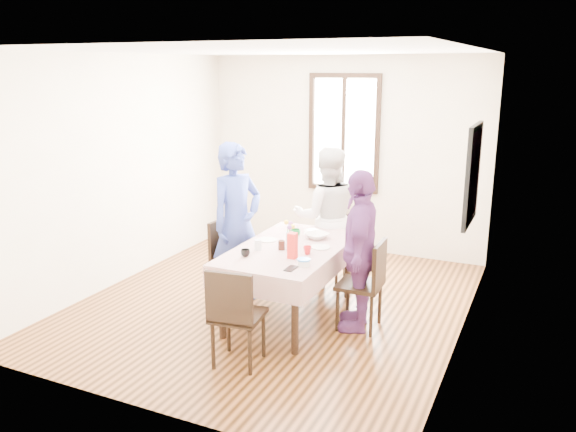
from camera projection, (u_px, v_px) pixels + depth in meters
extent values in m
plane|color=#311A08|center=(274.00, 303.00, 6.41)|extent=(4.50, 4.50, 0.00)
plane|color=beige|center=(344.00, 155.00, 8.05)|extent=(4.00, 0.00, 4.00)
plane|color=beige|center=(469.00, 202.00, 5.26)|extent=(0.00, 4.50, 4.50)
cube|color=black|center=(344.00, 133.00, 7.96)|extent=(1.02, 0.06, 1.62)
cube|color=white|center=(344.00, 133.00, 7.97)|extent=(0.90, 0.02, 1.50)
cube|color=red|center=(473.00, 175.00, 5.48)|extent=(0.04, 0.76, 0.96)
cube|color=black|center=(290.00, 282.00, 5.99)|extent=(0.88, 1.58, 0.75)
cube|color=#550C10|center=(290.00, 247.00, 5.89)|extent=(1.00, 1.70, 0.01)
cube|color=black|center=(235.00, 261.00, 6.40)|extent=(0.45, 0.45, 0.91)
cube|color=black|center=(360.00, 284.00, 5.71)|extent=(0.43, 0.43, 0.91)
cube|color=black|center=(328.00, 246.00, 6.92)|extent=(0.44, 0.44, 0.91)
cube|color=black|center=(238.00, 315.00, 5.01)|extent=(0.47, 0.47, 0.91)
imported|color=#314194|center=(236.00, 224.00, 6.28)|extent=(0.64, 0.76, 1.78)
imported|color=silver|center=(328.00, 216.00, 6.81)|extent=(0.99, 0.90, 1.66)
imported|color=#663171|center=(359.00, 251.00, 5.63)|extent=(0.60, 1.01, 1.61)
imported|color=black|center=(245.00, 253.00, 5.59)|extent=(0.09, 0.09, 0.07)
imported|color=red|center=(307.00, 250.00, 5.66)|extent=(0.11, 0.11, 0.08)
imported|color=#0C7226|center=(296.00, 233.00, 6.25)|extent=(0.14, 0.14, 0.08)
imported|color=white|center=(317.00, 236.00, 6.17)|extent=(0.32, 0.32, 0.06)
cube|color=red|center=(292.00, 246.00, 5.51)|extent=(0.08, 0.08, 0.25)
cylinder|color=white|center=(304.00, 263.00, 5.33)|extent=(0.11, 0.11, 0.06)
cylinder|color=black|center=(282.00, 245.00, 5.79)|extent=(0.07, 0.07, 0.10)
cylinder|color=silver|center=(258.00, 245.00, 5.79)|extent=(0.07, 0.07, 0.10)
cube|color=black|center=(291.00, 268.00, 5.25)|extent=(0.08, 0.16, 0.01)
cylinder|color=silver|center=(290.00, 239.00, 5.90)|extent=(0.07, 0.07, 0.15)
cylinder|color=white|center=(268.00, 240.00, 6.11)|extent=(0.20, 0.20, 0.01)
cylinder|color=white|center=(320.00, 247.00, 5.86)|extent=(0.20, 0.20, 0.01)
cylinder|color=white|center=(313.00, 231.00, 6.42)|extent=(0.20, 0.20, 0.01)
cylinder|color=blue|center=(304.00, 259.00, 5.32)|extent=(0.12, 0.12, 0.01)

